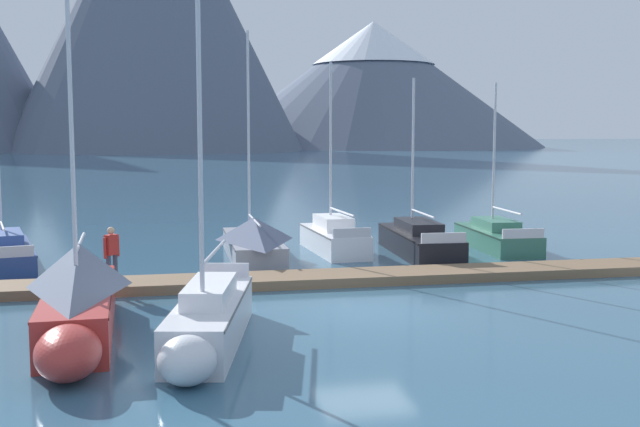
{
  "coord_description": "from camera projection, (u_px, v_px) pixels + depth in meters",
  "views": [
    {
      "loc": [
        -5.21,
        -19.92,
        4.85
      ],
      "look_at": [
        0.0,
        6.0,
        2.0
      ],
      "focal_mm": 43.95,
      "sensor_mm": 36.0,
      "label": 1
    }
  ],
  "objects": [
    {
      "name": "ground_plane",
      "position": [
        364.0,
        311.0,
        20.95
      ],
      "size": [
        700.0,
        700.0,
        0.0
      ],
      "primitive_type": "plane",
      "color": "#335B75"
    },
    {
      "name": "mountain_shoulder_ridge",
      "position": [
        373.0,
        83.0,
        221.32
      ],
      "size": [
        95.31,
        95.31,
        35.05
      ],
      "color": "slate",
      "rests_on": "ground"
    },
    {
      "name": "dock",
      "position": [
        332.0,
        278.0,
        24.84
      ],
      "size": [
        24.77,
        2.05,
        0.3
      ],
      "color": "brown",
      "rests_on": "ground"
    },
    {
      "name": "sailboat_nearest_berth",
      "position": [
        3.0,
        251.0,
        28.09
      ],
      "size": [
        3.16,
        6.84,
        7.45
      ],
      "color": "navy",
      "rests_on": "ground"
    },
    {
      "name": "sailboat_second_berth",
      "position": [
        78.0,
        295.0,
        18.27
      ],
      "size": [
        1.95,
        7.76,
        8.57
      ],
      "color": "#B2332D",
      "rests_on": "ground"
    },
    {
      "name": "sailboat_mid_dock_port",
      "position": [
        208.0,
        319.0,
        17.42
      ],
      "size": [
        2.54,
        6.62,
        9.43
      ],
      "color": "silver",
      "rests_on": "ground"
    },
    {
      "name": "sailboat_mid_dock_starboard",
      "position": [
        252.0,
        238.0,
        29.67
      ],
      "size": [
        2.1,
        7.49,
        8.6
      ],
      "color": "#93939E",
      "rests_on": "ground"
    },
    {
      "name": "sailboat_far_berth",
      "position": [
        331.0,
        236.0,
        31.27
      ],
      "size": [
        1.93,
        6.03,
        7.48
      ],
      "color": "white",
      "rests_on": "ground"
    },
    {
      "name": "sailboat_outer_slip",
      "position": [
        415.0,
        239.0,
        30.86
      ],
      "size": [
        2.1,
        7.56,
        6.86
      ],
      "color": "black",
      "rests_on": "ground"
    },
    {
      "name": "sailboat_end_of_dock",
      "position": [
        493.0,
        235.0,
        32.31
      ],
      "size": [
        2.09,
        6.53,
        6.73
      ],
      "color": "#336B56",
      "rests_on": "ground"
    },
    {
      "name": "person_on_dock",
      "position": [
        112.0,
        251.0,
        23.1
      ],
      "size": [
        0.44,
        0.45,
        1.69
      ],
      "color": "#384256",
      "rests_on": "dock"
    }
  ]
}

